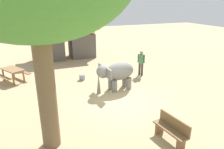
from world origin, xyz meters
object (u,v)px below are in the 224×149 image
market_stall_red (51,46)px  feed_bucket (82,77)px  person_handler (141,61)px  market_stall_orange (82,44)px  picnic_table_near (13,72)px  elephant (116,73)px  wooden_bench (172,129)px

market_stall_red → feed_bucket: size_ratio=7.00×
person_handler → market_stall_orange: (-2.29, 6.24, 0.19)m
market_stall_orange → feed_bucket: bearing=-104.9°
market_stall_orange → picnic_table_near: bearing=-141.7°
person_handler → picnic_table_near: bearing=-50.1°
picnic_table_near → feed_bucket: bearing=41.7°
picnic_table_near → market_stall_red: size_ratio=0.81×
elephant → picnic_table_near: (-5.23, 3.59, -0.39)m
person_handler → picnic_table_near: 7.95m
person_handler → picnic_table_near: size_ratio=0.80×
picnic_table_near → person_handler: bearing=46.6°
wooden_bench → picnic_table_near: wooden_bench is taller
picnic_table_near → feed_bucket: 4.15m
wooden_bench → picnic_table_near: bearing=25.0°
person_handler → market_stall_orange: bearing=-105.6°
wooden_bench → market_stall_red: market_stall_red is taller
market_stall_orange → feed_bucket: size_ratio=7.00×
person_handler → feed_bucket: bearing=-44.8°
elephant → market_stall_red: (-2.43, 7.87, 0.16)m
wooden_bench → feed_bucket: bearing=3.8°
picnic_table_near → feed_bucket: (3.90, -1.36, -0.43)m
person_handler → market_stall_red: size_ratio=0.64×
elephant → market_stall_red: bearing=-77.8°
market_stall_orange → elephant: bearing=-91.3°
elephant → market_stall_orange: 7.87m
wooden_bench → market_stall_orange: market_stall_orange is taller
picnic_table_near → market_stall_red: 5.14m
wooden_bench → picnic_table_near: 9.93m
elephant → picnic_table_near: 6.36m
elephant → person_handler: bearing=-151.5°
picnic_table_near → market_stall_orange: size_ratio=0.81×
elephant → feed_bucket: size_ratio=6.18×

